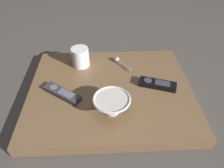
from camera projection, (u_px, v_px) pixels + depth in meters
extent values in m
plane|color=#47423D|center=(110.00, 95.00, 0.88)|extent=(6.00, 6.00, 0.00)
cube|color=brown|center=(110.00, 92.00, 0.87)|extent=(0.67, 0.54, 0.05)
cylinder|color=beige|center=(111.00, 110.00, 0.76)|extent=(0.06, 0.06, 0.01)
cone|color=beige|center=(111.00, 104.00, 0.74)|extent=(0.14, 0.14, 0.05)
torus|color=beige|center=(111.00, 99.00, 0.72)|extent=(0.14, 0.14, 0.01)
cylinder|color=white|center=(80.00, 57.00, 0.94)|extent=(0.08, 0.08, 0.09)
torus|color=white|center=(82.00, 52.00, 0.98)|extent=(0.02, 0.06, 0.06)
cylinder|color=#A3A5B2|center=(124.00, 65.00, 0.95)|extent=(0.06, 0.08, 0.01)
sphere|color=#A3A5B2|center=(117.00, 59.00, 0.99)|extent=(0.02, 0.02, 0.02)
cube|color=black|center=(157.00, 84.00, 0.85)|extent=(0.16, 0.09, 0.02)
cylinder|color=#3A3A42|center=(148.00, 80.00, 0.85)|extent=(0.03, 0.03, 0.00)
cube|color=#3A3A42|center=(163.00, 83.00, 0.84)|extent=(0.07, 0.05, 0.00)
cube|color=#38383D|center=(62.00, 93.00, 0.81)|extent=(0.16, 0.13, 0.02)
cylinder|color=slate|center=(53.00, 87.00, 0.83)|extent=(0.03, 0.03, 0.00)
cube|color=slate|center=(66.00, 93.00, 0.80)|extent=(0.07, 0.06, 0.00)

